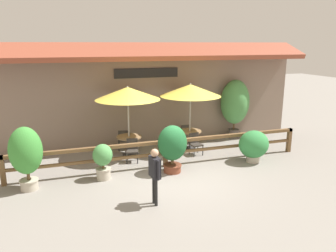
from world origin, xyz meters
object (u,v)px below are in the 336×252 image
object	(u,v)px
patio_umbrella_near	(128,93)
potted_plant_tall_tropical	(26,153)
chair_near_wallside	(123,139)
potted_plant_entrance_palm	(254,145)
pedestrian	(155,169)
dining_table_near	(129,140)
chair_near_streetside	(132,149)
patio_umbrella_middle	(190,90)
chair_middle_streetside	(195,143)
dining_table_middle	(190,134)
potted_plant_small_flowering	(235,103)
chair_middle_wallside	(184,133)
potted_plant_corner_fern	(172,145)
potted_plant_broad_leaf	(103,160)

from	to	relation	value
patio_umbrella_near	potted_plant_tall_tropical	distance (m)	4.22
chair_near_wallside	potted_plant_entrance_palm	distance (m)	5.07
patio_umbrella_near	pedestrian	distance (m)	4.39
dining_table_near	chair_near_streetside	world-z (taller)	chair_near_streetside
patio_umbrella_middle	potted_plant_tall_tropical	world-z (taller)	patio_umbrella_middle
potted_plant_tall_tropical	potted_plant_entrance_palm	bearing A→B (deg)	-0.19
chair_middle_streetside	dining_table_near	bearing A→B (deg)	156.58
chair_middle_streetside	chair_near_wallside	bearing A→B (deg)	143.34
patio_umbrella_near	dining_table_middle	world-z (taller)	patio_umbrella_near
patio_umbrella_near	potted_plant_entrance_palm	xyz separation A→B (m)	(4.11, -2.13, -1.77)
potted_plant_tall_tropical	chair_middle_streetside	bearing A→B (deg)	13.29
potted_plant_small_flowering	chair_middle_streetside	bearing A→B (deg)	-147.71
dining_table_middle	chair_middle_wallside	bearing A→B (deg)	85.96
potted_plant_corner_fern	potted_plant_small_flowering	size ratio (longest dim) A/B	0.61
chair_near_streetside	potted_plant_entrance_palm	bearing A→B (deg)	-4.56
chair_middle_wallside	potted_plant_broad_leaf	xyz separation A→B (m)	(-3.82, -2.82, 0.19)
potted_plant_broad_leaf	potted_plant_small_flowering	bearing A→B (deg)	25.03
chair_near_wallside	chair_middle_wallside	size ratio (longest dim) A/B	1.00
chair_middle_wallside	dining_table_near	bearing A→B (deg)	14.24
dining_table_middle	potted_plant_corner_fern	distance (m)	2.67
patio_umbrella_near	potted_plant_corner_fern	distance (m)	2.79
chair_middle_wallside	potted_plant_tall_tropical	bearing A→B (deg)	22.70
chair_middle_wallside	potted_plant_corner_fern	size ratio (longest dim) A/B	0.52
patio_umbrella_middle	dining_table_middle	world-z (taller)	patio_umbrella_middle
patio_umbrella_near	pedestrian	world-z (taller)	patio_umbrella_near
dining_table_near	chair_near_wallside	xyz separation A→B (m)	(-0.08, 0.72, -0.14)
chair_middle_wallside	chair_near_wallside	bearing A→B (deg)	-1.29
dining_table_middle	pedestrian	bearing A→B (deg)	-122.57
chair_middle_streetside	pedestrian	size ratio (longest dim) A/B	0.54
potted_plant_corner_fern	patio_umbrella_middle	bearing A→B (deg)	55.52
potted_plant_broad_leaf	dining_table_near	bearing A→B (deg)	58.15
chair_near_streetside	chair_middle_wallside	bearing A→B (deg)	44.52
chair_near_wallside	pedestrian	bearing A→B (deg)	101.58
potted_plant_corner_fern	potted_plant_broad_leaf	distance (m)	2.28
dining_table_middle	potted_plant_entrance_palm	distance (m)	2.70
patio_umbrella_near	chair_middle_wallside	size ratio (longest dim) A/B	3.20
patio_umbrella_near	chair_near_streetside	world-z (taller)	patio_umbrella_near
pedestrian	chair_middle_wallside	bearing A→B (deg)	145.19
potted_plant_entrance_palm	potted_plant_small_flowering	distance (m)	3.32
dining_table_near	potted_plant_entrance_palm	size ratio (longest dim) A/B	0.82
dining_table_near	potted_plant_small_flowering	size ratio (longest dim) A/B	0.36
patio_umbrella_middle	potted_plant_broad_leaf	distance (m)	4.63
chair_near_streetside	patio_umbrella_middle	world-z (taller)	patio_umbrella_middle
potted_plant_tall_tropical	potted_plant_small_flowering	world-z (taller)	potted_plant_small_flowering
potted_plant_tall_tropical	chair_middle_wallside	bearing A→B (deg)	25.88
potted_plant_small_flowering	pedestrian	xyz separation A→B (m)	(-5.20, -5.08, -0.60)
chair_middle_streetside	potted_plant_broad_leaf	world-z (taller)	potted_plant_broad_leaf
chair_middle_wallside	pedestrian	size ratio (longest dim) A/B	0.54
chair_near_streetside	potted_plant_broad_leaf	distance (m)	1.79
patio_umbrella_middle	potted_plant_broad_leaf	bearing A→B (deg)	-151.33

